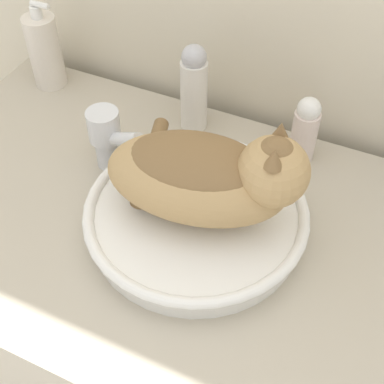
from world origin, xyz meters
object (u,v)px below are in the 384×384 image
(faucet, at_px, (108,136))
(lotion_bottle_white, at_px, (194,88))
(soap_pump_bottle, at_px, (45,51))
(deodorant_stick, at_px, (305,129))
(cat, at_px, (208,174))

(faucet, height_order, lotion_bottle_white, lotion_bottle_white)
(faucet, bearing_deg, soap_pump_bottle, 165.10)
(deodorant_stick, relative_size, lotion_bottle_white, 0.74)
(lotion_bottle_white, bearing_deg, faucet, -117.35)
(cat, distance_m, deodorant_stick, 0.27)
(faucet, relative_size, deodorant_stick, 0.95)
(lotion_bottle_white, bearing_deg, soap_pump_bottle, 180.00)
(soap_pump_bottle, bearing_deg, faucet, -33.77)
(cat, xyz_separation_m, soap_pump_bottle, (-0.49, 0.24, -0.05))
(faucet, height_order, deodorant_stick, deodorant_stick)
(soap_pump_bottle, bearing_deg, lotion_bottle_white, 0.00)
(cat, bearing_deg, soap_pump_bottle, 143.62)
(deodorant_stick, bearing_deg, faucet, -151.08)
(cat, distance_m, faucet, 0.24)
(faucet, relative_size, soap_pump_bottle, 0.67)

